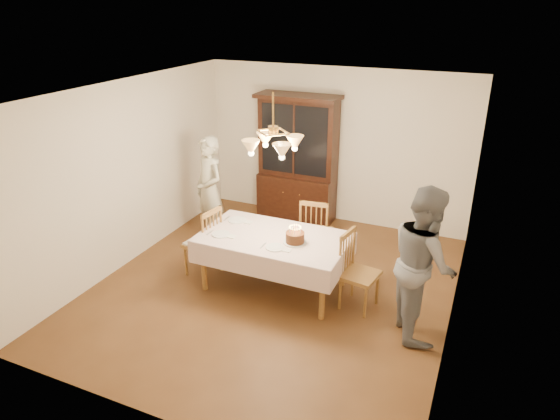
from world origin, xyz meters
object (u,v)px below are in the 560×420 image
at_px(birthday_cake, 295,238).
at_px(chair_far_side, 316,233).
at_px(china_hutch, 298,161).
at_px(elderly_woman, 210,190).
at_px(dining_table, 274,242).

bearing_deg(birthday_cake, chair_far_side, 93.94).
height_order(china_hutch, elderly_woman, china_hutch).
height_order(dining_table, china_hutch, china_hutch).
distance_m(dining_table, chair_far_side, 0.99).
bearing_deg(dining_table, elderly_woman, 148.66).
height_order(china_hutch, birthday_cake, china_hutch).
bearing_deg(china_hutch, chair_far_side, -58.22).
relative_size(chair_far_side, elderly_woman, 0.59).
distance_m(dining_table, china_hutch, 2.35).
bearing_deg(dining_table, china_hutch, 104.30).
distance_m(chair_far_side, birthday_cake, 1.06).
height_order(chair_far_side, elderly_woman, elderly_woman).
distance_m(china_hutch, birthday_cake, 2.49).
distance_m(dining_table, elderly_woman, 1.76).
height_order(chair_far_side, birthday_cake, chair_far_side).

